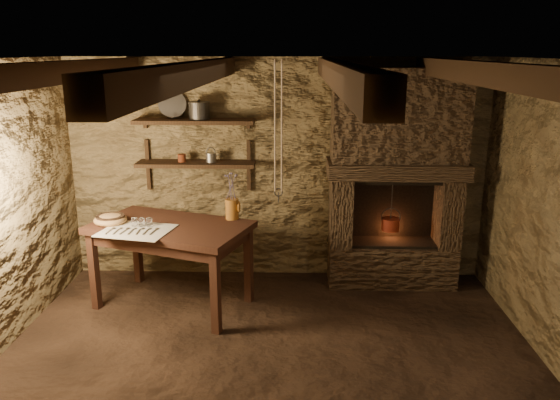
{
  "coord_description": "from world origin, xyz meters",
  "views": [
    {
      "loc": [
        0.21,
        -3.8,
        2.47
      ],
      "look_at": [
        0.07,
        0.9,
        1.17
      ],
      "focal_mm": 35.0,
      "sensor_mm": 36.0,
      "label": 1
    }
  ],
  "objects_px": {
    "stoneware_jug": "(232,199)",
    "iron_stockpot": "(199,112)",
    "work_table": "(172,262)",
    "red_pot": "(390,223)",
    "wooden_bowl": "(110,220)"
  },
  "relations": [
    {
      "from": "stoneware_jug",
      "to": "iron_stockpot",
      "type": "relative_size",
      "value": 2.19
    },
    {
      "from": "work_table",
      "to": "red_pot",
      "type": "xyz_separation_m",
      "value": [
        2.21,
        0.56,
        0.24
      ]
    },
    {
      "from": "work_table",
      "to": "stoneware_jug",
      "type": "distance_m",
      "value": 0.85
    },
    {
      "from": "stoneware_jug",
      "to": "work_table",
      "type": "bearing_deg",
      "value": -171.42
    },
    {
      "from": "red_pot",
      "to": "iron_stockpot",
      "type": "bearing_deg",
      "value": 176.58
    },
    {
      "from": "stoneware_jug",
      "to": "wooden_bowl",
      "type": "relative_size",
      "value": 1.48
    },
    {
      "from": "red_pot",
      "to": "wooden_bowl",
      "type": "bearing_deg",
      "value": -168.96
    },
    {
      "from": "red_pot",
      "to": "work_table",
      "type": "bearing_deg",
      "value": -165.91
    },
    {
      "from": "work_table",
      "to": "iron_stockpot",
      "type": "height_order",
      "value": "iron_stockpot"
    },
    {
      "from": "wooden_bowl",
      "to": "red_pot",
      "type": "relative_size",
      "value": 0.58
    },
    {
      "from": "iron_stockpot",
      "to": "wooden_bowl",
      "type": "bearing_deg",
      "value": -139.79
    },
    {
      "from": "wooden_bowl",
      "to": "red_pot",
      "type": "distance_m",
      "value": 2.85
    },
    {
      "from": "wooden_bowl",
      "to": "red_pot",
      "type": "height_order",
      "value": "red_pot"
    },
    {
      "from": "iron_stockpot",
      "to": "red_pot",
      "type": "bearing_deg",
      "value": -3.42
    },
    {
      "from": "iron_stockpot",
      "to": "work_table",
      "type": "bearing_deg",
      "value": -107.02
    }
  ]
}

